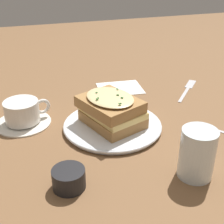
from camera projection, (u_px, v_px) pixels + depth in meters
name	position (u px, v px, depth m)	size (l,w,h in m)	color
ground_plane	(114.00, 130.00, 0.73)	(2.40, 2.40, 0.00)	brown
dinner_plate	(112.00, 125.00, 0.74)	(0.23, 0.23, 0.01)	white
sandwich	(111.00, 110.00, 0.72)	(0.15, 0.17, 0.08)	#A37542
teacup_with_saucer	(23.00, 114.00, 0.75)	(0.14, 0.13, 0.06)	silver
water_glass	(197.00, 154.00, 0.57)	(0.07, 0.07, 0.10)	silver
fork	(188.00, 88.00, 0.95)	(0.13, 0.14, 0.00)	silver
napkin	(120.00, 88.00, 0.95)	(0.13, 0.11, 0.00)	white
condiment_pot	(69.00, 179.00, 0.55)	(0.06, 0.06, 0.04)	black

